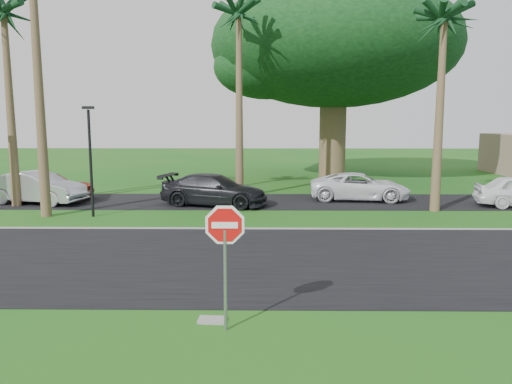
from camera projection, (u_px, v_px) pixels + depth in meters
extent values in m
plane|color=#155615|center=(215.00, 281.00, 12.75)|extent=(120.00, 120.00, 0.00)
cube|color=black|center=(221.00, 259.00, 14.73)|extent=(120.00, 8.00, 0.02)
cube|color=black|center=(238.00, 201.00, 25.12)|extent=(120.00, 5.00, 0.02)
cube|color=gray|center=(230.00, 229.00, 18.73)|extent=(120.00, 0.12, 0.06)
cylinder|color=gray|center=(225.00, 281.00, 9.63)|extent=(0.07, 0.07, 2.00)
cylinder|color=white|center=(225.00, 225.00, 9.48)|extent=(1.05, 0.02, 1.05)
cylinder|color=red|center=(225.00, 225.00, 9.48)|extent=(0.90, 0.02, 0.90)
cube|color=white|center=(225.00, 225.00, 9.48)|extent=(0.50, 0.02, 0.12)
cone|color=brown|center=(10.00, 111.00, 23.13)|extent=(0.44, 0.44, 9.00)
cone|color=brown|center=(38.00, 79.00, 20.44)|extent=(0.44, 0.44, 11.50)
cone|color=brown|center=(239.00, 107.00, 25.92)|extent=(0.44, 0.44, 9.50)
cone|color=brown|center=(439.00, 116.00, 21.92)|extent=(0.44, 0.44, 8.50)
cylinder|color=brown|center=(333.00, 136.00, 34.02)|extent=(1.80, 1.80, 6.00)
ellipsoid|color=black|center=(335.00, 45.00, 33.16)|extent=(16.50, 16.50, 8.25)
cylinder|color=black|center=(91.00, 164.00, 20.92)|extent=(0.12, 0.12, 4.50)
cube|color=black|center=(88.00, 108.00, 20.58)|extent=(0.45, 0.25, 0.12)
imported|color=#AFB2B6|center=(38.00, 188.00, 24.35)|extent=(4.99, 2.78, 1.56)
imported|color=#A5280D|center=(49.00, 186.00, 25.34)|extent=(4.67, 2.58, 1.50)
imported|color=black|center=(214.00, 190.00, 23.82)|extent=(5.50, 3.31, 1.49)
imported|color=white|center=(360.00, 187.00, 25.39)|extent=(5.23, 2.87, 1.39)
cube|color=gray|center=(212.00, 320.00, 10.18)|extent=(0.57, 0.39, 0.06)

